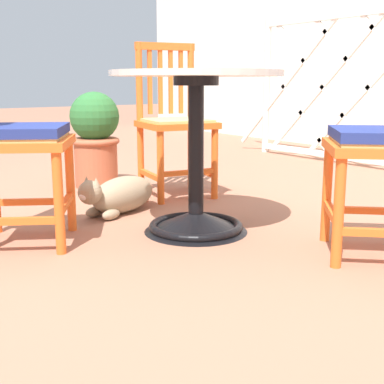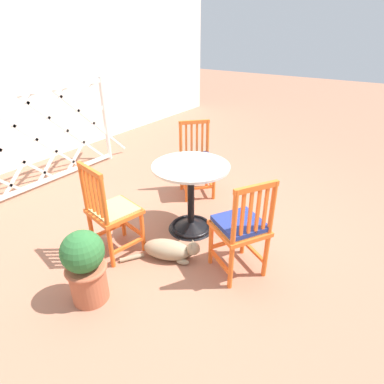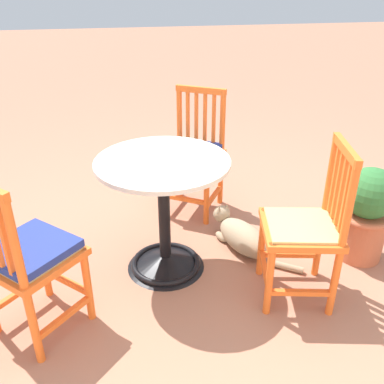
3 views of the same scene
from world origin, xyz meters
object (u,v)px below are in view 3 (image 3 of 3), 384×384
orange_chair_at_corner (28,257)px  orange_chair_near_fence (306,229)px  orange_chair_by_planter (194,155)px  terracotta_planter (366,212)px  tabby_cat (240,235)px  cafe_table (165,228)px

orange_chair_at_corner → orange_chair_near_fence: same height
orange_chair_by_planter → terracotta_planter: (-0.94, 0.81, -0.12)m
terracotta_planter → orange_chair_near_fence: bearing=26.9°
orange_chair_at_corner → tabby_cat: 1.37m
orange_chair_by_planter → orange_chair_at_corner: bearing=47.5°
orange_chair_near_fence → terracotta_planter: size_ratio=1.47×
cafe_table → tabby_cat: 0.56m
orange_chair_by_planter → terracotta_planter: size_ratio=1.47×
orange_chair_by_planter → orange_chair_at_corner: (1.01, 1.10, 0.00)m
orange_chair_at_corner → terracotta_planter: size_ratio=1.47×
orange_chair_near_fence → tabby_cat: 0.64m
orange_chair_at_corner → orange_chair_near_fence: bearing=-179.2°
cafe_table → orange_chair_near_fence: (-0.72, 0.37, 0.15)m
orange_chair_near_fence → tabby_cat: size_ratio=1.44×
cafe_table → orange_chair_at_corner: size_ratio=0.83×
orange_chair_near_fence → orange_chair_at_corner: bearing=0.8°
terracotta_planter → orange_chair_at_corner: bearing=8.4°
tabby_cat → terracotta_planter: terracotta_planter is taller
orange_chair_by_planter → terracotta_planter: 1.25m
cafe_table → orange_chair_by_planter: bearing=-113.4°
cafe_table → terracotta_planter: (-1.25, 0.11, 0.04)m
tabby_cat → orange_chair_by_planter: bearing=-70.5°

